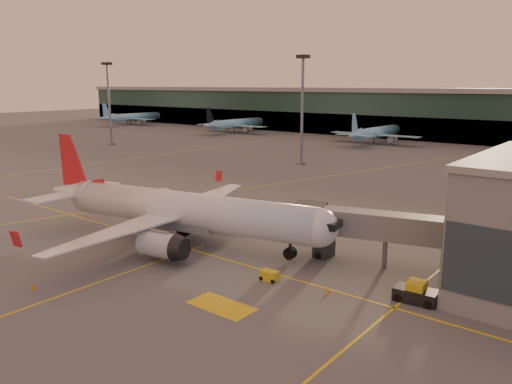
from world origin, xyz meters
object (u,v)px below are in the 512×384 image
Objects in this scene: main_airplane at (178,210)px; catering_truck at (166,206)px; gpu_cart at (270,276)px; pushback_tug at (416,294)px.

main_airplane is 6.63× the size of catering_truck.
pushback_tug reaches higher than gpu_cart.
gpu_cart is at bearing 4.46° from catering_truck.
main_airplane reaches higher than gpu_cart.
main_airplane reaches higher than pushback_tug.
gpu_cart is at bearing -167.15° from pushback_tug.
main_airplane is 22.74× the size of gpu_cart.
main_airplane is at bearing 177.84° from pushback_tug.
main_airplane is at bearing -9.78° from catering_truck.
gpu_cart is at bearing -21.41° from main_airplane.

